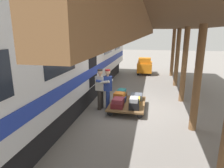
{
  "coord_description": "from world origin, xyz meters",
  "views": [
    {
      "loc": [
        -0.51,
        7.9,
        3.14
      ],
      "look_at": [
        1.05,
        0.42,
        1.15
      ],
      "focal_mm": 31.65,
      "sensor_mm": 36.0,
      "label": 1
    }
  ],
  "objects_px": {
    "suitcase_teal_softside": "(121,91)",
    "porter_in_overalls": "(107,88)",
    "suitcase_brown_leather": "(122,95)",
    "suitcase_gray_aluminum": "(134,100)",
    "baggage_tug": "(145,66)",
    "suitcase_orange_carryall": "(119,95)",
    "suitcase_maroon_trunk": "(118,105)",
    "suitcase_burgundy_valise": "(118,100)",
    "luggage_cart": "(127,104)",
    "train_car": "(60,58)",
    "suitcase_yellow_case": "(135,101)",
    "suitcase_black_hardshell": "(134,105)",
    "suitcase_slate_roller": "(136,97)",
    "suitcase_navy_fabric": "(120,100)",
    "porter_by_door": "(101,88)"
  },
  "relations": [
    {
      "from": "suitcase_teal_softside",
      "to": "porter_in_overalls",
      "type": "xyz_separation_m",
      "value": [
        0.49,
        0.65,
        0.3
      ]
    },
    {
      "from": "suitcase_brown_leather",
      "to": "suitcase_gray_aluminum",
      "type": "height_order",
      "value": "suitcase_gray_aluminum"
    },
    {
      "from": "baggage_tug",
      "to": "suitcase_brown_leather",
      "type": "bearing_deg",
      "value": 84.48
    },
    {
      "from": "suitcase_orange_carryall",
      "to": "baggage_tug",
      "type": "distance_m",
      "value": 7.57
    },
    {
      "from": "suitcase_maroon_trunk",
      "to": "suitcase_burgundy_valise",
      "type": "relative_size",
      "value": 1.1
    },
    {
      "from": "suitcase_burgundy_valise",
      "to": "luggage_cart",
      "type": "bearing_deg",
      "value": -117.68
    },
    {
      "from": "suitcase_orange_carryall",
      "to": "train_car",
      "type": "bearing_deg",
      "value": -2.27
    },
    {
      "from": "suitcase_maroon_trunk",
      "to": "suitcase_yellow_case",
      "type": "xyz_separation_m",
      "value": [
        -0.65,
        -0.55,
        0.02
      ]
    },
    {
      "from": "suitcase_burgundy_valise",
      "to": "suitcase_teal_softside",
      "type": "bearing_deg",
      "value": -87.5
    },
    {
      "from": "suitcase_maroon_trunk",
      "to": "suitcase_black_hardshell",
      "type": "relative_size",
      "value": 1.01
    },
    {
      "from": "suitcase_maroon_trunk",
      "to": "baggage_tug",
      "type": "distance_m",
      "value": 8.13
    },
    {
      "from": "suitcase_maroon_trunk",
      "to": "baggage_tug",
      "type": "xyz_separation_m",
      "value": [
        -0.68,
        -8.1,
        0.24
      ]
    },
    {
      "from": "train_car",
      "to": "suitcase_orange_carryall",
      "type": "bearing_deg",
      "value": 177.73
    },
    {
      "from": "suitcase_brown_leather",
      "to": "suitcase_orange_carryall",
      "type": "bearing_deg",
      "value": 86.69
    },
    {
      "from": "suitcase_yellow_case",
      "to": "suitcase_black_hardshell",
      "type": "distance_m",
      "value": 0.55
    },
    {
      "from": "suitcase_slate_roller",
      "to": "suitcase_orange_carryall",
      "type": "relative_size",
      "value": 1.23
    },
    {
      "from": "suitcase_teal_softside",
      "to": "baggage_tug",
      "type": "bearing_deg",
      "value": -95.67
    },
    {
      "from": "train_car",
      "to": "suitcase_black_hardshell",
      "type": "bearing_deg",
      "value": 168.61
    },
    {
      "from": "suitcase_yellow_case",
      "to": "suitcase_brown_leather",
      "type": "xyz_separation_m",
      "value": [
        0.65,
        -0.55,
        0.01
      ]
    },
    {
      "from": "suitcase_maroon_trunk",
      "to": "luggage_cart",
      "type": "bearing_deg",
      "value": -120.47
    },
    {
      "from": "suitcase_navy_fabric",
      "to": "porter_by_door",
      "type": "distance_m",
      "value": 0.96
    },
    {
      "from": "suitcase_navy_fabric",
      "to": "suitcase_gray_aluminum",
      "type": "relative_size",
      "value": 1.11
    },
    {
      "from": "suitcase_slate_roller",
      "to": "suitcase_teal_softside",
      "type": "distance_m",
      "value": 0.7
    },
    {
      "from": "suitcase_burgundy_valise",
      "to": "suitcase_maroon_trunk",
      "type": "bearing_deg",
      "value": -31.21
    },
    {
      "from": "suitcase_maroon_trunk",
      "to": "porter_by_door",
      "type": "height_order",
      "value": "porter_by_door"
    },
    {
      "from": "luggage_cart",
      "to": "suitcase_black_hardshell",
      "type": "distance_m",
      "value": 0.67
    },
    {
      "from": "suitcase_yellow_case",
      "to": "suitcase_teal_softside",
      "type": "relative_size",
      "value": 1.05
    },
    {
      "from": "train_car",
      "to": "suitcase_orange_carryall",
      "type": "distance_m",
      "value": 3.03
    },
    {
      "from": "suitcase_black_hardshell",
      "to": "suitcase_orange_carryall",
      "type": "xyz_separation_m",
      "value": [
        0.68,
        -0.57,
        0.17
      ]
    },
    {
      "from": "suitcase_maroon_trunk",
      "to": "suitcase_brown_leather",
      "type": "distance_m",
      "value": 1.1
    },
    {
      "from": "suitcase_yellow_case",
      "to": "porter_by_door",
      "type": "relative_size",
      "value": 0.32
    },
    {
      "from": "porter_in_overalls",
      "to": "baggage_tug",
      "type": "distance_m",
      "value": 7.77
    },
    {
      "from": "suitcase_burgundy_valise",
      "to": "suitcase_slate_roller",
      "type": "bearing_deg",
      "value": -119.07
    },
    {
      "from": "suitcase_maroon_trunk",
      "to": "train_car",
      "type": "bearing_deg",
      "value": -14.04
    },
    {
      "from": "suitcase_burgundy_valise",
      "to": "suitcase_orange_carryall",
      "type": "bearing_deg",
      "value": -84.33
    },
    {
      "from": "suitcase_navy_fabric",
      "to": "suitcase_orange_carryall",
      "type": "height_order",
      "value": "suitcase_orange_carryall"
    },
    {
      "from": "luggage_cart",
      "to": "suitcase_orange_carryall",
      "type": "bearing_deg",
      "value": -2.3
    },
    {
      "from": "baggage_tug",
      "to": "suitcase_navy_fabric",
      "type": "bearing_deg",
      "value": 84.88
    },
    {
      "from": "luggage_cart",
      "to": "suitcase_yellow_case",
      "type": "height_order",
      "value": "suitcase_yellow_case"
    },
    {
      "from": "luggage_cart",
      "to": "suitcase_slate_roller",
      "type": "distance_m",
      "value": 0.66
    },
    {
      "from": "suitcase_gray_aluminum",
      "to": "suitcase_burgundy_valise",
      "type": "distance_m",
      "value": 0.62
    },
    {
      "from": "suitcase_navy_fabric",
      "to": "porter_by_door",
      "type": "relative_size",
      "value": 0.3
    },
    {
      "from": "suitcase_teal_softside",
      "to": "suitcase_burgundy_valise",
      "type": "bearing_deg",
      "value": 92.5
    },
    {
      "from": "suitcase_maroon_trunk",
      "to": "suitcase_navy_fabric",
      "type": "xyz_separation_m",
      "value": [
        0.0,
        -0.55,
        0.01
      ]
    },
    {
      "from": "suitcase_yellow_case",
      "to": "suitcase_brown_leather",
      "type": "relative_size",
      "value": 0.88
    },
    {
      "from": "luggage_cart",
      "to": "suitcase_black_hardshell",
      "type": "relative_size",
      "value": 3.63
    },
    {
      "from": "suitcase_brown_leather",
      "to": "suitcase_gray_aluminum",
      "type": "distance_m",
      "value": 1.33
    },
    {
      "from": "suitcase_navy_fabric",
      "to": "baggage_tug",
      "type": "distance_m",
      "value": 7.59
    },
    {
      "from": "train_car",
      "to": "suitcase_brown_leather",
      "type": "bearing_deg",
      "value": -170.85
    },
    {
      "from": "suitcase_yellow_case",
      "to": "suitcase_black_hardshell",
      "type": "height_order",
      "value": "suitcase_black_hardshell"
    }
  ]
}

